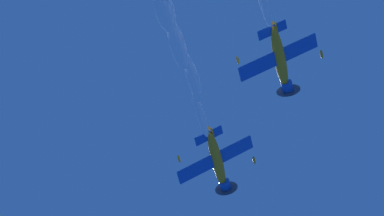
{
  "coord_description": "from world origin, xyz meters",
  "views": [
    {
      "loc": [
        -28.69,
        -31.11,
        2.09
      ],
      "look_at": [
        -6.77,
        -7.54,
        80.53
      ],
      "focal_mm": 74.79,
      "sensor_mm": 36.0,
      "label": 1
    }
  ],
  "objects": [
    {
      "name": "airplane_lead",
      "position": [
        0.27,
        -4.15,
        82.34
      ],
      "size": [
        8.56,
        8.34,
        4.82
      ],
      "color": "orange"
    },
    {
      "name": "airplane_left_wingman",
      "position": [
        -3.34,
        -17.49,
        81.67
      ],
      "size": [
        8.56,
        8.42,
        4.68
      ],
      "color": "orange"
    }
  ]
}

